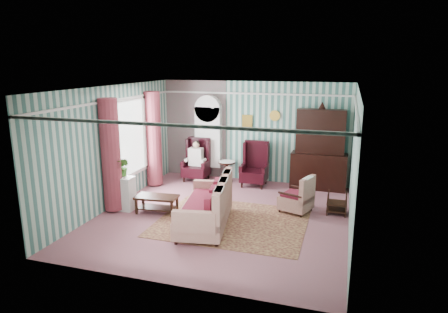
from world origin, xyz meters
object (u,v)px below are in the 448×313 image
(dresser_hutch, at_px, (320,147))
(plant_stand, at_px, (123,193))
(bookcase, at_px, (208,141))
(round_side_table, at_px, (227,172))
(wingback_left, at_px, (196,160))
(coffee_table, at_px, (157,204))
(wingback_right, at_px, (254,164))
(sofa, at_px, (205,206))
(nest_table, at_px, (337,203))
(seated_woman, at_px, (196,161))
(floral_armchair, at_px, (296,192))

(dresser_hutch, relative_size, plant_stand, 2.95)
(bookcase, distance_m, round_side_table, 1.07)
(bookcase, xyz_separation_m, wingback_left, (-0.25, -0.39, -0.50))
(coffee_table, bearing_deg, wingback_right, 58.20)
(wingback_right, bearing_deg, coffee_table, -121.80)
(wingback_right, bearing_deg, round_side_table, 169.99)
(bookcase, bearing_deg, round_side_table, -20.27)
(wingback_left, distance_m, round_side_table, 0.97)
(dresser_hutch, xyz_separation_m, round_side_table, (-2.60, -0.12, -0.88))
(plant_stand, xyz_separation_m, sofa, (2.20, -0.36, 0.05))
(wingback_left, distance_m, plant_stand, 2.87)
(bookcase, distance_m, wingback_right, 1.63)
(plant_stand, height_order, sofa, sofa)
(nest_table, relative_size, sofa, 0.25)
(seated_woman, bearing_deg, dresser_hutch, 4.41)
(plant_stand, bearing_deg, round_side_table, 59.62)
(bookcase, bearing_deg, wingback_left, -122.66)
(round_side_table, bearing_deg, plant_stand, -120.38)
(bookcase, bearing_deg, plant_stand, -108.49)
(dresser_hutch, distance_m, nest_table, 2.11)
(floral_armchair, bearing_deg, nest_table, -62.84)
(seated_woman, bearing_deg, sofa, -65.73)
(bookcase, relative_size, plant_stand, 2.80)
(seated_woman, xyz_separation_m, coffee_table, (0.07, -2.71, -0.39))
(wingback_right, bearing_deg, nest_table, -33.75)
(bookcase, distance_m, wingback_left, 0.68)
(floral_armchair, bearing_deg, seated_woman, 81.19)
(wingback_left, distance_m, nest_table, 4.37)
(wingback_left, bearing_deg, coffee_table, -88.49)
(round_side_table, distance_m, plant_stand, 3.36)
(sofa, bearing_deg, plant_stand, 70.97)
(dresser_hutch, bearing_deg, floral_armchair, -100.23)
(round_side_table, distance_m, coffee_table, 2.98)
(wingback_left, height_order, floral_armchair, wingback_left)
(plant_stand, bearing_deg, coffee_table, 2.82)
(dresser_hutch, distance_m, plant_stand, 5.31)
(round_side_table, bearing_deg, seated_woman, -170.54)
(plant_stand, distance_m, floral_armchair, 4.09)
(wingback_left, distance_m, seated_woman, 0.04)
(plant_stand, bearing_deg, dresser_hutch, 35.08)
(wingback_right, height_order, floral_armchair, wingback_right)
(nest_table, xyz_separation_m, sofa, (-2.67, -1.56, 0.18))
(coffee_table, bearing_deg, sofa, -16.84)
(dresser_hutch, distance_m, seated_woman, 3.56)
(plant_stand, bearing_deg, seated_woman, 73.78)
(wingback_left, xyz_separation_m, coffee_table, (0.07, -2.71, -0.42))
(wingback_left, relative_size, round_side_table, 2.08)
(bookcase, relative_size, nest_table, 4.15)
(round_side_table, bearing_deg, sofa, -81.24)
(floral_armchair, bearing_deg, plant_stand, 124.44)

